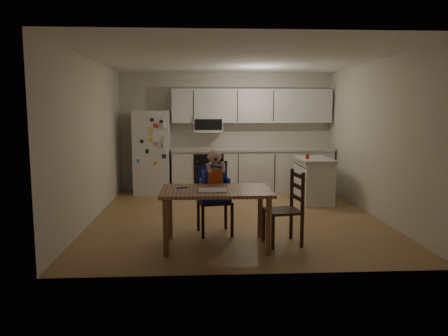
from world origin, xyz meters
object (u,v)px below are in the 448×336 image
Objects in this scene: dining_table at (216,197)px; chair_side at (290,203)px; chair_booster at (214,183)px; red_cup at (307,156)px; kitchen_island at (313,180)px; refrigerator at (152,152)px.

chair_side is (0.94, 0.06, -0.10)m from dining_table.
red_cup is at bearing 38.20° from chair_booster.
chair_side is at bearing -39.21° from chair_booster.
red_cup reaches higher than dining_table.
kitchen_island is at bearing 37.43° from chair_booster.
kitchen_island is 3.29m from dining_table.
kitchen_island is 0.95× the size of chair_booster.
chair_booster is at bearing -133.59° from kitchen_island.
refrigerator reaches higher than chair_side.
refrigerator is 19.90× the size of red_cup.
red_cup is at bearing 55.06° from dining_table.
red_cup is at bearing -144.65° from kitchen_island.
dining_table is at bearing -98.28° from chair_booster.
red_cup is 2.64m from chair_booster.
red_cup is (2.96, -1.13, 0.02)m from refrigerator.
red_cup is (-0.15, -0.11, 0.45)m from kitchen_island.
refrigerator reaches higher than chair_booster.
chair_side reaches higher than red_cup.
refrigerator is 3.30m from kitchen_island.
red_cup is 0.07× the size of chair_booster.
chair_booster reaches higher than dining_table.
chair_booster is at bearing -128.89° from chair_side.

